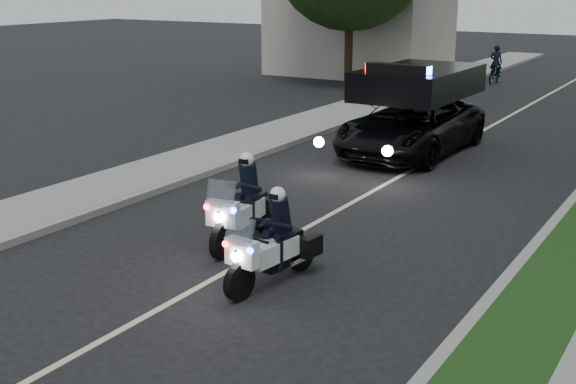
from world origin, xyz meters
name	(u,v)px	position (x,y,z in m)	size (l,w,h in m)	color
ground	(205,284)	(0.00, 0.00, 0.00)	(120.00, 120.00, 0.00)	black
curb_left	(301,140)	(-4.10, 10.00, 0.07)	(0.20, 60.00, 0.15)	gray
sidewalk_left	(269,136)	(-5.20, 10.00, 0.08)	(2.00, 60.00, 0.16)	gray
building_far	(361,3)	(-10.00, 26.00, 3.50)	(8.00, 6.00, 7.00)	#A8A396
lane_marking	(432,159)	(0.00, 10.00, 0.00)	(0.12, 50.00, 0.01)	#BFB78C
police_moto_left	(244,243)	(-0.54, 1.88, 0.00)	(0.69, 1.98, 1.68)	white
police_moto_right	(273,284)	(0.92, 0.56, 0.00)	(0.65, 1.85, 1.57)	silver
police_suv	(410,153)	(-0.77, 10.33, 0.00)	(2.60, 5.62, 2.73)	black
bicycle	(494,83)	(-2.97, 25.86, 0.00)	(0.57, 1.63, 0.86)	black
cyclist	(494,83)	(-2.97, 25.86, 0.00)	(0.56, 0.37, 1.55)	black
tree_left_near	(348,87)	(-8.20, 21.17, 0.00)	(6.80, 6.80, 11.33)	#1E3C14
tree_left_far	(371,74)	(-9.40, 26.18, 0.00)	(6.99, 6.99, 11.65)	#1B3410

